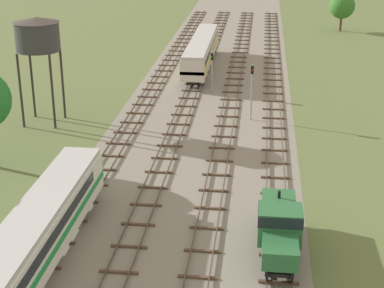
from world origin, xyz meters
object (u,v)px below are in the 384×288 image
at_px(diesel_railcar_far_left_nearest, 37,232).
at_px(shunter_loco_centre_near, 279,225).
at_px(water_tower, 37,35).
at_px(signal_post_near, 212,67).
at_px(signal_post_nearest, 252,85).
at_px(passenger_coach_left_mid, 201,50).

distance_m(diesel_railcar_far_left_nearest, shunter_loco_centre_near, 14.86).
distance_m(water_tower, signal_post_near, 21.02).
distance_m(diesel_railcar_far_left_nearest, signal_post_nearest, 31.97).
bearing_deg(water_tower, signal_post_nearest, 8.67).
bearing_deg(passenger_coach_left_mid, shunter_loco_centre_near, -78.35).
relative_size(diesel_railcar_far_left_nearest, shunter_loco_centre_near, 2.42).
bearing_deg(signal_post_near, water_tower, -142.63).
bearing_deg(shunter_loco_centre_near, passenger_coach_left_mid, 101.65).
bearing_deg(shunter_loco_centre_near, signal_post_nearest, 95.27).
distance_m(shunter_loco_centre_near, passenger_coach_left_mid, 47.54).
bearing_deg(diesel_railcar_far_left_nearest, shunter_loco_centre_near, 14.09).
xyz_separation_m(diesel_railcar_far_left_nearest, passenger_coach_left_mid, (4.80, 50.17, 0.02)).
bearing_deg(shunter_loco_centre_near, diesel_railcar_far_left_nearest, -165.91).
xyz_separation_m(signal_post_nearest, signal_post_near, (-4.80, 9.08, -0.53)).
relative_size(passenger_coach_left_mid, signal_post_nearest, 3.78).
xyz_separation_m(shunter_loco_centre_near, signal_post_nearest, (-2.40, 26.00, 1.66)).
distance_m(passenger_coach_left_mid, water_tower, 28.10).
height_order(shunter_loco_centre_near, water_tower, water_tower).
relative_size(shunter_loco_centre_near, signal_post_near, 1.72).
distance_m(shunter_loco_centre_near, signal_post_near, 35.83).
distance_m(shunter_loco_centre_near, water_tower, 33.31).
height_order(shunter_loco_centre_near, signal_post_nearest, signal_post_nearest).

